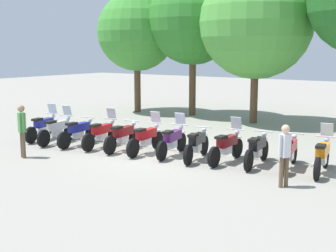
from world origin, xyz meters
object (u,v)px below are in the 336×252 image
Objects in this scene: motorcycle_5 at (146,138)px; tree_0 at (137,32)px; motorcycle_2 at (79,132)px; tree_1 at (193,20)px; motorcycle_6 at (172,140)px; motorcycle_8 at (227,146)px; motorcycle_4 at (123,136)px; motorcycle_7 at (197,144)px; motorcycle_3 at (102,133)px; person_1 at (285,151)px; tree_2 at (256,22)px; person_0 at (22,127)px; motorcycle_10 at (290,152)px; motorcycle_11 at (322,155)px; motorcycle_0 at (44,127)px; motorcycle_9 at (257,149)px; motorcycle_1 at (58,129)px.

tree_0 reaches higher than motorcycle_5.
tree_1 is at bearing -1.66° from motorcycle_2.
motorcycle_6 is 0.99× the size of motorcycle_8.
motorcycle_4 is 2.85m from motorcycle_7.
motorcycle_3 is 1.90m from motorcycle_5.
motorcycle_5 is at bearing 15.85° from person_1.
motorcycle_8 is at bearing -4.60° from person_1.
motorcycle_4 is at bearing -73.48° from tree_1.
motorcycle_6 is at bearing -85.02° from tree_2.
motorcycle_4 is 1.00× the size of motorcycle_8.
motorcycle_2 is at bearing 92.17° from motorcycle_4.
person_1 is (8.12, -0.68, 0.44)m from motorcycle_2.
motorcycle_4 is at bearing -98.27° from tree_2.
person_0 reaches higher than motorcycle_6.
motorcycle_6 is at bearing -87.07° from motorcycle_2.
motorcycle_6 is 0.33× the size of tree_0.
motorcycle_5 is at bearing 90.11° from motorcycle_10.
tree_2 is (3.80, -0.52, -0.29)m from tree_1.
motorcycle_11 is at bearing -74.38° from person_1.
motorcycle_3 is 9.57m from tree_2.
tree_1 is at bearing -20.45° from person_1.
motorcycle_10 is 9.59m from tree_2.
motorcycle_0 is 6.66m from motorcycle_7.
motorcycle_7 is 1.94m from motorcycle_9.
motorcycle_1 is 9.57m from motorcycle_11.
tree_1 is (1.19, 9.09, 4.52)m from motorcycle_0.
tree_1 reaches higher than motorcycle_2.
person_0 is 12.20m from tree_1.
motorcycle_4 is 1.26× the size of person_0.
motorcycle_0 is 2.86m from motorcycle_3.
motorcycle_11 is at bearing -29.92° from tree_0.
motorcycle_0 is 0.99× the size of motorcycle_6.
person_1 is at bearing -61.42° from tree_2.
motorcycle_6 is at bearing -91.15° from motorcycle_1.
motorcycle_1 is 9.09m from person_1.
motorcycle_3 is 0.95m from motorcycle_4.
motorcycle_9 is 11.80m from tree_1.
motorcycle_9 is at bearing -87.44° from motorcycle_2.
tree_1 is (-1.65, 8.83, 4.52)m from motorcycle_3.
motorcycle_6 is at bearing 90.10° from motorcycle_11.
motorcycle_7 is at bearing -88.82° from motorcycle_2.
motorcycle_5 and motorcycle_11 have the same top height.
tree_1 is at bearing -11.84° from motorcycle_1.
person_0 is 0.26× the size of tree_0.
motorcycle_0 is at bearing -76.34° from tree_0.
tree_0 is at bearing 48.38° from motorcycle_10.
person_0 reaches higher than motorcycle_1.
motorcycle_7 is (3.79, 0.37, -0.01)m from motorcycle_3.
motorcycle_4 is 1.00× the size of motorcycle_9.
motorcycle_9 is at bearing -79.72° from motorcycle_8.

